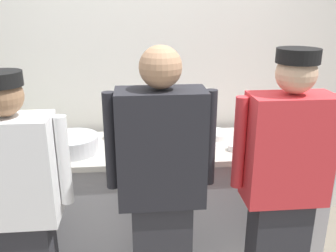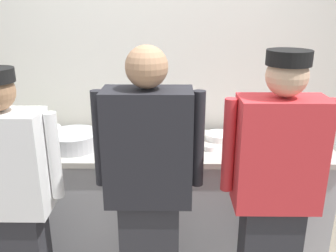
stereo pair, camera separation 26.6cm
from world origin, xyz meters
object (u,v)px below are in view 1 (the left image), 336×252
Objects in this scene: chef_far_right at (283,184)px; squeeze_bottle_secondary at (32,141)px; squeeze_bottle_primary at (295,126)px; deli_cup at (113,134)px; chef_center at (162,188)px; sheet_tray at (151,144)px; ramekin_red_sauce at (250,141)px; ramekin_orange_sauce at (234,147)px; plate_stack_rear at (216,135)px; squeeze_bottle_spare at (18,131)px; mixing_bowl_steel at (72,144)px; chef_near_left at (19,205)px; ramekin_green_sauce at (211,146)px; plate_stack_front at (41,137)px; ramekin_yellow_sauce at (264,138)px.

chef_far_right is 1.73m from squeeze_bottle_secondary.
deli_cup is at bearing 176.89° from squeeze_bottle_primary.
chef_center is 0.70m from sheet_tray.
ramekin_red_sauce is (-0.42, -0.14, -0.06)m from squeeze_bottle_primary.
chef_center is 19.55× the size of ramekin_orange_sauce.
squeeze_bottle_secondary is (-1.38, -0.17, 0.06)m from plate_stack_rear.
chef_far_right reaches higher than squeeze_bottle_spare.
chef_center is 0.87m from mixing_bowl_steel.
plate_stack_rear is 0.56× the size of mixing_bowl_steel.
squeeze_bottle_spare is at bearing 153.94° from chef_far_right.
chef_near_left reaches higher than ramekin_green_sauce.
squeeze_bottle_primary is (1.73, 0.16, 0.03)m from mixing_bowl_steel.
deli_cup reaches higher than sheet_tray.
chef_far_right is at bearing -117.60° from squeeze_bottle_primary.
ramekin_red_sauce is at bearing 42.07° from chef_center.
chef_far_right is 1.36m from deli_cup.
plate_stack_front is 1.03× the size of plate_stack_rear.
squeeze_bottle_secondary is (-1.59, 0.66, 0.07)m from chef_far_right.
squeeze_bottle_spare is at bearing 171.88° from sheet_tray.
plate_stack_rear is 2.32× the size of ramekin_red_sauce.
squeeze_bottle_secondary is 0.60m from deli_cup.
chef_near_left is 0.69m from squeeze_bottle_secondary.
ramekin_green_sauce is (-0.31, 0.61, 0.01)m from chef_far_right.
sheet_tray is 5.45× the size of ramekin_yellow_sauce.
squeeze_bottle_secondary is at bearing -177.78° from ramekin_yellow_sauce.
squeeze_bottle_primary reaches higher than ramekin_yellow_sauce.
sheet_tray is at bearing 43.16° from chef_near_left.
mixing_bowl_steel reaches higher than deli_cup.
chef_near_left reaches higher than ramekin_yellow_sauce.
plate_stack_front is 1.59m from ramekin_red_sauce.
squeeze_bottle_spare is 1.63m from ramekin_orange_sauce.
plate_stack_front is (-0.07, 0.84, 0.09)m from chef_near_left.
chef_center is at bearing -136.30° from ramekin_orange_sauce.
ramekin_red_sauce is 0.15m from ramekin_yellow_sauce.
squeeze_bottle_primary is 2.02m from squeeze_bottle_secondary.
chef_center reaches higher than plate_stack_rear.
ramekin_yellow_sauce is 1.15× the size of ramekin_green_sauce.
chef_near_left is 7.48× the size of plate_stack_rear.
squeeze_bottle_primary is at bearing 4.54° from sheet_tray.
plate_stack_rear reaches higher than ramekin_orange_sauce.
squeeze_bottle_spare reaches higher than plate_stack_front.
squeeze_bottle_primary reaches higher than ramekin_orange_sauce.
ramekin_orange_sauce is at bearing -10.87° from plate_stack_front.
squeeze_bottle_spare is 2.16× the size of ramekin_yellow_sauce.
plate_stack_front is 0.58× the size of mixing_bowl_steel.
chef_near_left is 17.37× the size of ramekin_red_sauce.
plate_stack_rear is at bearing -3.38° from deli_cup.
mixing_bowl_steel is (0.20, 0.65, 0.10)m from chef_near_left.
squeeze_bottle_spare is at bearing -177.73° from deli_cup.
deli_cup is (-1.04, 0.22, 0.02)m from ramekin_red_sauce.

